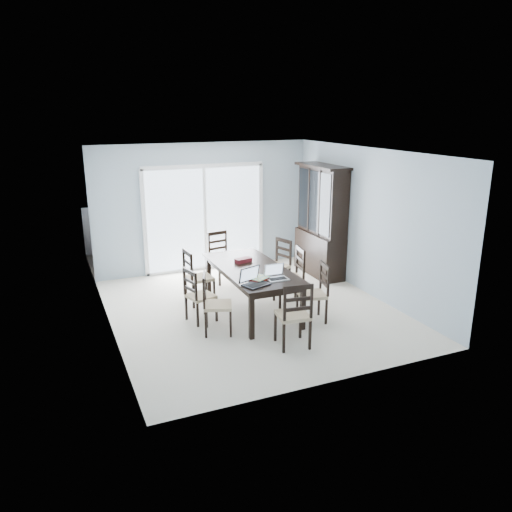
{
  "coord_description": "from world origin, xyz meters",
  "views": [
    {
      "loc": [
        -2.98,
        -7.14,
        3.23
      ],
      "look_at": [
        0.08,
        0.0,
        0.93
      ],
      "focal_mm": 35.0,
      "sensor_mm": 36.0,
      "label": 1
    }
  ],
  "objects_px": {
    "chair_left_near": "(212,297)",
    "chair_right_mid": "(294,270)",
    "chair_end_near": "(295,309)",
    "dining_table": "(252,272)",
    "hot_tub": "(150,240)",
    "cell_phone": "(277,281)",
    "chair_end_far": "(220,251)",
    "china_hutch": "(321,222)",
    "chair_left_mid": "(196,290)",
    "chair_right_far": "(279,259)",
    "game_box": "(243,260)",
    "chair_right_near": "(318,286)",
    "laptop_silver": "(277,276)",
    "chair_left_far": "(194,271)",
    "laptop_dark": "(256,281)"
  },
  "relations": [
    {
      "from": "china_hutch",
      "to": "chair_right_near",
      "type": "height_order",
      "value": "china_hutch"
    },
    {
      "from": "chair_right_far",
      "to": "chair_end_near",
      "type": "relative_size",
      "value": 0.95
    },
    {
      "from": "dining_table",
      "to": "hot_tub",
      "type": "relative_size",
      "value": 1.14
    },
    {
      "from": "chair_left_near",
      "to": "laptop_silver",
      "type": "bearing_deg",
      "value": 101.05
    },
    {
      "from": "laptop_dark",
      "to": "laptop_silver",
      "type": "height_order",
      "value": "laptop_dark"
    },
    {
      "from": "chair_left_mid",
      "to": "chair_right_far",
      "type": "height_order",
      "value": "chair_right_far"
    },
    {
      "from": "chair_left_near",
      "to": "chair_right_far",
      "type": "xyz_separation_m",
      "value": [
        1.77,
        1.37,
        0.0
      ]
    },
    {
      "from": "chair_right_far",
      "to": "chair_end_near",
      "type": "bearing_deg",
      "value": 140.89
    },
    {
      "from": "chair_end_far",
      "to": "chair_right_near",
      "type": "bearing_deg",
      "value": 96.64
    },
    {
      "from": "cell_phone",
      "to": "chair_right_near",
      "type": "bearing_deg",
      "value": -8.88
    },
    {
      "from": "chair_left_near",
      "to": "chair_right_far",
      "type": "height_order",
      "value": "chair_right_far"
    },
    {
      "from": "chair_right_near",
      "to": "chair_right_far",
      "type": "xyz_separation_m",
      "value": [
        0.1,
        1.59,
        -0.0
      ]
    },
    {
      "from": "chair_left_near",
      "to": "chair_right_mid",
      "type": "distance_m",
      "value": 1.75
    },
    {
      "from": "chair_right_near",
      "to": "chair_left_mid",
      "type": "bearing_deg",
      "value": 81.15
    },
    {
      "from": "dining_table",
      "to": "chair_left_far",
      "type": "xyz_separation_m",
      "value": [
        -0.79,
        0.66,
        -0.09
      ]
    },
    {
      "from": "laptop_dark",
      "to": "chair_end_near",
      "type": "bearing_deg",
      "value": -86.19
    },
    {
      "from": "dining_table",
      "to": "game_box",
      "type": "xyz_separation_m",
      "value": [
        -0.02,
        0.32,
        0.11
      ]
    },
    {
      "from": "chair_right_near",
      "to": "cell_phone",
      "type": "distance_m",
      "value": 0.75
    },
    {
      "from": "dining_table",
      "to": "chair_end_near",
      "type": "height_order",
      "value": "chair_end_near"
    },
    {
      "from": "china_hutch",
      "to": "laptop_silver",
      "type": "distance_m",
      "value": 2.74
    },
    {
      "from": "dining_table",
      "to": "chair_end_far",
      "type": "xyz_separation_m",
      "value": [
        0.04,
        1.66,
        -0.09
      ]
    },
    {
      "from": "game_box",
      "to": "chair_left_near",
      "type": "bearing_deg",
      "value": -134.09
    },
    {
      "from": "chair_right_near",
      "to": "cell_phone",
      "type": "height_order",
      "value": "chair_right_near"
    },
    {
      "from": "chair_left_mid",
      "to": "chair_end_far",
      "type": "xyz_separation_m",
      "value": [
        1.02,
        1.76,
        0.05
      ]
    },
    {
      "from": "chair_end_near",
      "to": "dining_table",
      "type": "bearing_deg",
      "value": 98.6
    },
    {
      "from": "china_hutch",
      "to": "game_box",
      "type": "relative_size",
      "value": 7.91
    },
    {
      "from": "chair_right_mid",
      "to": "chair_left_far",
      "type": "bearing_deg",
      "value": 77.48
    },
    {
      "from": "chair_end_far",
      "to": "game_box",
      "type": "distance_m",
      "value": 1.35
    },
    {
      "from": "cell_phone",
      "to": "chair_left_mid",
      "type": "bearing_deg",
      "value": 136.92
    },
    {
      "from": "china_hutch",
      "to": "chair_right_mid",
      "type": "bearing_deg",
      "value": -134.9
    },
    {
      "from": "chair_left_mid",
      "to": "cell_phone",
      "type": "xyz_separation_m",
      "value": [
        1.05,
        -0.69,
        0.22
      ]
    },
    {
      "from": "chair_left_far",
      "to": "cell_phone",
      "type": "relative_size",
      "value": 11.52
    },
    {
      "from": "dining_table",
      "to": "chair_end_near",
      "type": "relative_size",
      "value": 1.95
    },
    {
      "from": "chair_left_far",
      "to": "chair_right_far",
      "type": "height_order",
      "value": "chair_left_far"
    },
    {
      "from": "laptop_silver",
      "to": "cell_phone",
      "type": "height_order",
      "value": "laptop_silver"
    },
    {
      "from": "china_hutch",
      "to": "game_box",
      "type": "xyz_separation_m",
      "value": [
        -2.04,
        -0.93,
        -0.29
      ]
    },
    {
      "from": "china_hutch",
      "to": "chair_left_mid",
      "type": "bearing_deg",
      "value": -155.79
    },
    {
      "from": "chair_left_near",
      "to": "chair_end_near",
      "type": "xyz_separation_m",
      "value": [
        0.89,
        -0.94,
        0.03
      ]
    },
    {
      "from": "chair_end_near",
      "to": "hot_tub",
      "type": "xyz_separation_m",
      "value": [
        -0.97,
        5.06,
        -0.13
      ]
    },
    {
      "from": "chair_right_far",
      "to": "chair_end_near",
      "type": "height_order",
      "value": "chair_end_near"
    },
    {
      "from": "game_box",
      "to": "laptop_silver",
      "type": "bearing_deg",
      "value": -82.14
    },
    {
      "from": "chair_right_mid",
      "to": "chair_right_far",
      "type": "distance_m",
      "value": 0.82
    },
    {
      "from": "china_hutch",
      "to": "chair_left_mid",
      "type": "xyz_separation_m",
      "value": [
        -3.0,
        -1.35,
        -0.53
      ]
    },
    {
      "from": "cell_phone",
      "to": "chair_end_far",
      "type": "bearing_deg",
      "value": 80.98
    },
    {
      "from": "chair_left_near",
      "to": "chair_left_far",
      "type": "bearing_deg",
      "value": -164.63
    },
    {
      "from": "chair_left_mid",
      "to": "chair_end_near",
      "type": "height_order",
      "value": "chair_end_near"
    },
    {
      "from": "dining_table",
      "to": "chair_left_near",
      "type": "relative_size",
      "value": 2.06
    },
    {
      "from": "chair_end_far",
      "to": "chair_end_near",
      "type": "bearing_deg",
      "value": 79.03
    },
    {
      "from": "dining_table",
      "to": "chair_left_far",
      "type": "relative_size",
      "value": 1.99
    },
    {
      "from": "dining_table",
      "to": "chair_right_near",
      "type": "distance_m",
      "value": 1.12
    }
  ]
}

